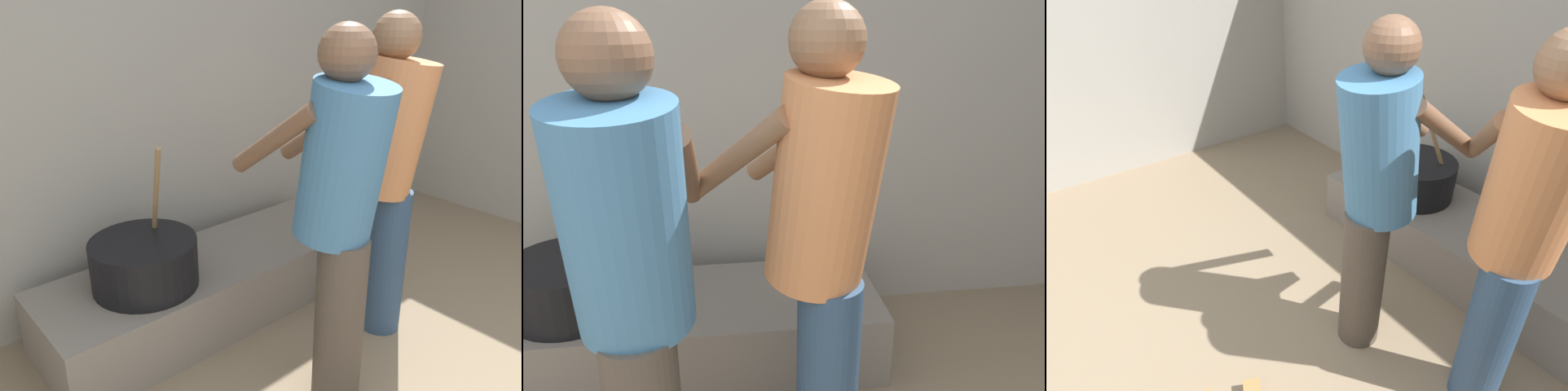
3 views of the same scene
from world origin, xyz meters
TOP-DOWN VIEW (x-y plane):
  - block_enclosure_rear at (0.00, 2.67)m, footprint 5.23×0.20m
  - hearth_ledge at (0.02, 2.15)m, footprint 1.82×0.60m
  - cooking_pot_main at (-0.39, 2.13)m, footprint 0.49×0.49m
  - cook_in_orange_shirt at (0.55, 1.50)m, footprint 0.66×0.70m
  - cook_in_blue_shirt at (0.03, 1.34)m, footprint 0.34×0.64m

SIDE VIEW (x-z plane):
  - hearth_ledge at x=0.02m, z-range 0.00..0.32m
  - cooking_pot_main at x=-0.39m, z-range 0.10..0.78m
  - cook_in_blue_shirt at x=0.03m, z-range 0.10..1.62m
  - cook_in_orange_shirt at x=0.55m, z-range 0.11..1.65m
  - block_enclosure_rear at x=0.00m, z-range 0.00..2.16m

